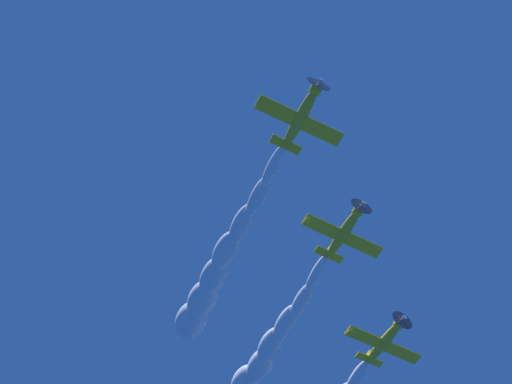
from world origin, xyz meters
TOP-DOWN VIEW (x-y plane):
  - airplane_lead at (-0.84, 2.61)m, footprint 9.25×8.37m
  - airplane_left_wingman at (-14.17, -2.26)m, footprint 9.24×8.38m
  - airplane_right_wingman at (-27.51, -7.05)m, footprint 9.24×8.39m
  - smoke_trail_lead at (-9.94, -18.44)m, footprint 14.17×27.71m
  - smoke_trail_left_wingman at (-23.55, -23.48)m, footprint 14.50×27.95m

SIDE VIEW (x-z plane):
  - airplane_right_wingman at x=-27.51m, z-range 53.50..56.97m
  - airplane_left_wingman at x=-14.17m, z-range 55.92..59.25m
  - airplane_lead at x=-0.84m, z-range 56.17..59.25m
  - smoke_trail_left_wingman at x=-23.55m, z-range 56.98..61.98m
  - smoke_trail_lead at x=-9.94m, z-range 56.92..62.11m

